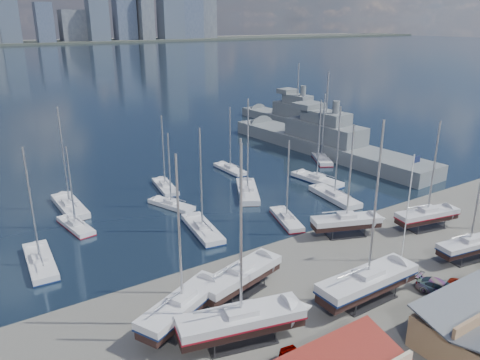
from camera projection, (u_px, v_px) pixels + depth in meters
ground at (352, 268)px, 53.25m from camera, size 1400.00×1400.00×0.00m
sailboat_cradle_0 at (183, 305)px, 42.71m from camera, size 10.44×6.97×16.45m
sailboat_cradle_1 at (241, 321)px, 40.37m from camera, size 11.66×5.72×17.99m
sailboat_cradle_2 at (241, 275)px, 47.65m from camera, size 10.50×5.35×16.46m
sailboat_cradle_3 at (368, 281)px, 46.37m from camera, size 11.56×3.26×18.46m
sailboat_cradle_4 at (346, 221)px, 60.60m from camera, size 9.30×5.61×14.80m
sailboat_cradle_5 at (469, 245)px, 54.35m from camera, size 8.67×3.66×13.77m
sailboat_cradle_6 at (427, 215)px, 62.60m from camera, size 9.42×4.28×14.80m
sailboat_moored_0 at (40, 263)px, 53.70m from camera, size 3.40×10.03×14.76m
sailboat_moored_1 at (76, 226)px, 63.22m from camera, size 3.33×8.24×11.97m
sailboat_moored_2 at (70, 207)px, 69.58m from camera, size 3.12×10.70×16.10m
sailboat_moored_3 at (202, 230)px, 62.08m from camera, size 4.25×10.23×14.83m
sailboat_moored_4 at (171, 205)px, 70.37m from camera, size 4.81×8.19×11.95m
sailboat_moored_5 at (165, 188)px, 77.80m from camera, size 3.79×8.97×13.00m
sailboat_moored_6 at (286, 220)px, 65.27m from camera, size 4.76×8.53×12.30m
sailboat_moored_7 at (248, 193)px, 75.45m from camera, size 7.87×10.84×16.22m
sailboat_moored_8 at (230, 170)px, 86.99m from camera, size 2.51×8.48×12.62m
sailboat_moored_9 at (334, 198)px, 73.39m from camera, size 4.12×10.47×15.38m
sailboat_moored_10 at (317, 180)px, 81.27m from camera, size 3.91×10.26×14.97m
sailboat_moored_11 at (321, 159)px, 93.57m from camera, size 6.91×9.42×13.98m
naval_ship_east at (324, 145)px, 98.97m from camera, size 10.67×51.68×18.62m
naval_ship_west at (296, 119)px, 124.13m from camera, size 8.27×40.47×17.62m
car_b at (358, 353)px, 38.53m from camera, size 4.77×2.89×1.48m
car_c at (471, 290)px, 47.78m from camera, size 3.58×5.08×1.29m
car_d at (442, 289)px, 47.72m from camera, size 3.31×5.57×1.51m
flagpole at (409, 201)px, 52.39m from camera, size 1.14×0.12×12.98m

